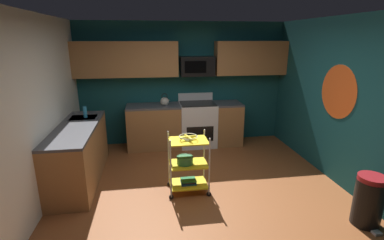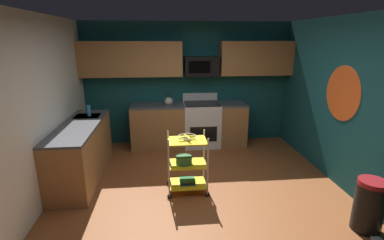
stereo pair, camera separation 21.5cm
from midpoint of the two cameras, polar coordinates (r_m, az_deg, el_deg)
The scene contains 16 objects.
floor at distance 4.42m, azimuth 0.77°, elevation -15.07°, with size 4.40×4.80×0.04m, color brown.
wall_back at distance 6.26m, azimuth -2.82°, elevation 7.23°, with size 4.52×0.06×2.60m, color #14474C.
wall_left at distance 4.17m, azimuth -30.98°, elevation 0.37°, with size 0.06×4.80×2.60m, color silver.
wall_right at distance 4.79m, azimuth 28.21°, elevation 2.54°, with size 0.06×4.80×2.60m, color #14474C.
wall_flower_decal at distance 4.99m, azimuth 26.09°, elevation 5.06°, with size 0.85×0.85×0.00m, color #E5591E.
counter_run at distance 5.55m, azimuth -10.64°, elevation -3.12°, with size 3.42×2.58×0.92m.
oven_range at distance 6.16m, azimuth 0.11°, elevation -0.74°, with size 0.76×0.65×1.10m.
upper_cabinets at distance 6.00m, azimuth -3.29°, elevation 12.12°, with size 4.40×0.33×0.70m.
microwave at distance 6.03m, azimuth -0.05°, elevation 10.73°, with size 0.70×0.39×0.40m.
rolling_cart at distance 4.31m, azimuth -2.18°, elevation -8.75°, with size 0.63×0.42×0.91m.
fruit_bowl at distance 4.15m, azimuth -2.25°, elevation -3.46°, with size 0.27×0.27×0.07m.
mixing_bowl_large at distance 4.28m, azimuth -2.86°, elevation -7.99°, with size 0.25×0.25×0.11m.
book_stack at distance 4.44m, azimuth -2.14°, elevation -12.15°, with size 0.23×0.19×0.07m.
kettle at distance 5.97m, azimuth -6.53°, elevation 3.73°, with size 0.21×0.18×0.26m.
dish_soap_bottle at distance 5.36m, azimuth -21.70°, elevation 1.51°, with size 0.06×0.06×0.20m, color #2D8CBF.
trash_can at distance 4.21m, azimuth 30.55°, elevation -13.72°, with size 0.34×0.42×0.66m.
Camera 1 is at (-0.73, -3.71, 2.27)m, focal length 26.67 mm.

